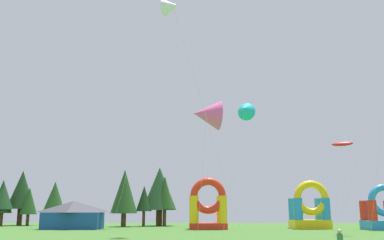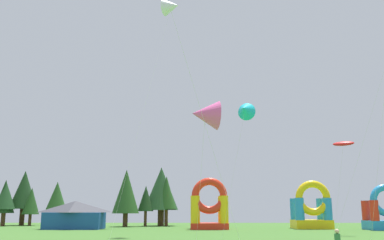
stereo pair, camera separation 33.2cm
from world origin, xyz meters
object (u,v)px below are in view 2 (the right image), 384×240
kite_pink_delta (205,115)px  inflatable_blue_arch (384,213)px  inflatable_orange_dome (312,211)px  kite_white_delta (171,7)px  inflatable_red_slide (209,209)px  festival_tent (75,215)px  kite_cyan_delta (245,110)px  kite_red_parafoil (343,144)px

kite_pink_delta → inflatable_blue_arch: size_ratio=1.66×
inflatable_orange_dome → kite_pink_delta: bearing=-114.8°
kite_white_delta → inflatable_orange_dome: bearing=35.1°
inflatable_red_slide → festival_tent: bearing=179.0°
kite_cyan_delta → kite_pink_delta: size_ratio=1.30×
kite_pink_delta → inflatable_blue_arch: 38.69m
kite_white_delta → inflatable_blue_arch: (27.55, 9.91, -24.54)m
kite_white_delta → inflatable_orange_dome: 33.60m
festival_tent → kite_pink_delta: bearing=-61.3°
kite_cyan_delta → kite_red_parafoil: size_ratio=1.25×
kite_cyan_delta → inflatable_orange_dome: size_ratio=1.93×
kite_cyan_delta → inflatable_red_slide: (-2.94, 19.95, -9.18)m
kite_red_parafoil → festival_tent: 36.24m
kite_red_parafoil → kite_white_delta: 25.65m
inflatable_red_slide → inflatable_blue_arch: 22.93m
kite_cyan_delta → inflatable_blue_arch: (19.91, 18.11, -9.72)m
kite_pink_delta → inflatable_blue_arch: (23.86, 29.72, -6.65)m
kite_cyan_delta → inflatable_blue_arch: bearing=42.3°
kite_red_parafoil → inflatable_red_slide: bearing=139.8°
kite_white_delta → kite_pink_delta: (3.68, -19.81, -17.89)m
inflatable_red_slide → inflatable_orange_dome: (14.30, 1.60, -0.28)m
kite_cyan_delta → kite_red_parafoil: (11.65, 7.64, -2.07)m
kite_red_parafoil → inflatable_blue_arch: size_ratio=1.73×
kite_cyan_delta → inflatable_blue_arch: 28.61m
kite_cyan_delta → inflatable_orange_dome: 26.13m
kite_red_parafoil → inflatable_orange_dome: (-0.29, 13.91, -7.38)m
kite_white_delta → festival_tent: size_ratio=3.62×
kite_red_parafoil → kite_white_delta: kite_white_delta is taller
kite_red_parafoil → inflatable_blue_arch: (8.26, 10.46, -7.64)m
kite_white_delta → kite_pink_delta: 26.94m
inflatable_orange_dome → kite_cyan_delta: bearing=-117.8°
kite_pink_delta → inflatable_red_slide: size_ratio=1.43×
inflatable_red_slide → inflatable_blue_arch: (22.85, -1.85, -0.54)m
inflatable_blue_arch → festival_tent: bearing=177.0°
kite_white_delta → inflatable_blue_arch: kite_white_delta is taller
kite_pink_delta → festival_tent: size_ratio=1.28×
inflatable_blue_arch → kite_pink_delta: bearing=-128.8°
kite_red_parafoil → kite_pink_delta: bearing=-129.0°
inflatable_orange_dome → kite_white_delta: bearing=-144.9°
kite_white_delta → kite_pink_delta: kite_white_delta is taller
inflatable_orange_dome → inflatable_blue_arch: inflatable_orange_dome is taller
inflatable_red_slide → inflatable_blue_arch: inflatable_red_slide is taller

